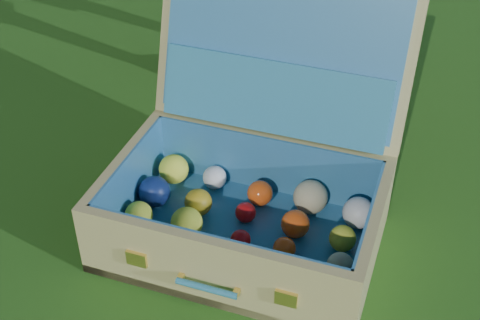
# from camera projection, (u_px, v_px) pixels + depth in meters

# --- Properties ---
(ground) EXTENTS (60.00, 60.00, 0.00)m
(ground) POSITION_uv_depth(u_px,v_px,m) (158.00, 311.00, 1.36)
(ground) COLOR #215114
(ground) RESTS_ON ground
(suitcase) EXTENTS (0.76, 0.75, 0.55)m
(suitcase) POSITION_uv_depth(u_px,v_px,m) (255.00, 166.00, 1.49)
(suitcase) COLOR tan
(suitcase) RESTS_ON ground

